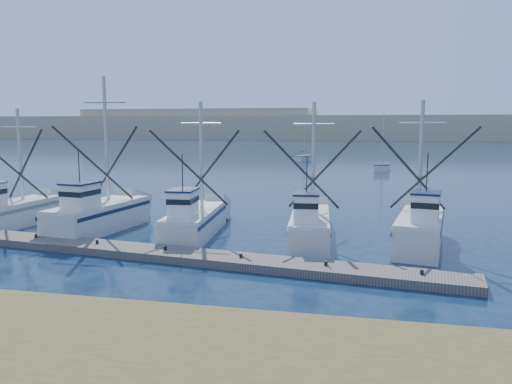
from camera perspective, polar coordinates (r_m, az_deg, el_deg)
ground at (r=18.56m, az=5.71°, el=-12.86°), size 500.00×500.00×0.00m
floating_dock at (r=25.12m, az=-10.33°, el=-6.97°), size 28.83×5.67×0.38m
dune_ridge at (r=227.29m, az=11.74°, el=7.22°), size 360.00×60.00×10.00m
trawler_fleet at (r=29.43m, az=-7.35°, el=-3.15°), size 28.22×8.10×9.44m
sailboat_near at (r=73.23m, az=14.23°, el=2.80°), size 2.42×5.80×8.10m
sailboat_far at (r=89.11m, az=5.51°, el=3.85°), size 3.54×4.99×8.10m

